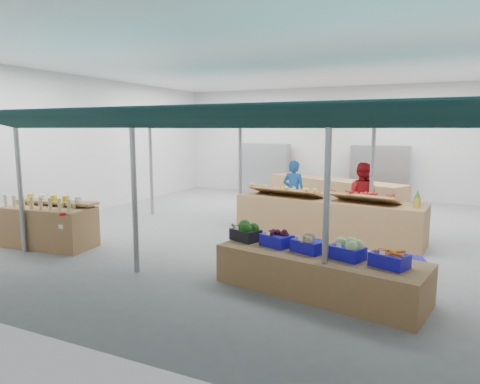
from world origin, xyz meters
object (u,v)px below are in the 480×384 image
at_px(fruit_counter, 327,219).
at_px(vendor_right, 361,197).
at_px(veg_counter, 318,273).
at_px(crate_stack, 406,278).
at_px(bottle_shelf, 51,225).
at_px(vendor_left, 294,193).

height_order(fruit_counter, vendor_right, vendor_right).
xyz_separation_m(veg_counter, vendor_right, (-0.12, 4.59, 0.57)).
xyz_separation_m(veg_counter, crate_stack, (1.28, 0.40, -0.01)).
distance_m(crate_stack, vendor_right, 4.46).
xyz_separation_m(fruit_counter, crate_stack, (2.00, -3.10, -0.16)).
distance_m(bottle_shelf, crate_stack, 7.44).
distance_m(crate_stack, vendor_left, 5.31).
xyz_separation_m(bottle_shelf, vendor_right, (6.03, 4.43, 0.41)).
bearing_deg(bottle_shelf, vendor_right, 30.22).
bearing_deg(veg_counter, vendor_right, 102.26).
relative_size(vendor_left, vendor_right, 1.00).
xyz_separation_m(bottle_shelf, veg_counter, (6.15, -0.16, -0.16)).
bearing_deg(crate_stack, fruit_counter, 122.88).
relative_size(bottle_shelf, vendor_left, 1.18).
xyz_separation_m(fruit_counter, vendor_left, (-1.20, 1.10, 0.41)).
distance_m(vendor_left, vendor_right, 1.80).
relative_size(bottle_shelf, crate_stack, 3.32).
xyz_separation_m(crate_stack, vendor_left, (-3.20, 4.20, 0.57)).
height_order(veg_counter, vendor_right, vendor_right).
height_order(bottle_shelf, veg_counter, bottle_shelf).
bearing_deg(fruit_counter, bottle_shelf, -142.95).
xyz_separation_m(vendor_left, vendor_right, (1.80, 0.00, 0.00)).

